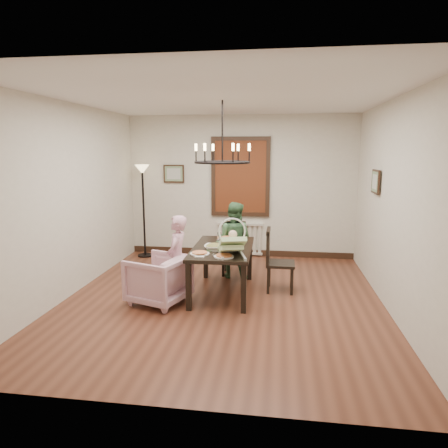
% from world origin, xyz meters
% --- Properties ---
extents(room_shell, '(4.51, 5.00, 2.81)m').
position_xyz_m(room_shell, '(0.00, 0.37, 1.40)').
color(room_shell, brown).
rests_on(room_shell, ground).
extents(dining_table, '(0.88, 1.54, 0.71)m').
position_xyz_m(dining_table, '(-0.04, 0.26, 0.63)').
color(dining_table, black).
rests_on(dining_table, room_shell).
extents(chair_far, '(0.41, 0.41, 0.91)m').
position_xyz_m(chair_far, '(0.01, 1.22, 0.45)').
color(chair_far, black).
rests_on(chair_far, room_shell).
extents(chair_right, '(0.43, 0.43, 0.97)m').
position_xyz_m(chair_right, '(0.82, 0.49, 0.48)').
color(chair_right, black).
rests_on(chair_right, room_shell).
extents(armchair, '(0.94, 0.93, 0.68)m').
position_xyz_m(armchair, '(-0.88, -0.23, 0.34)').
color(armchair, '#D2A0B4').
rests_on(armchair, room_shell).
extents(elderly_woman, '(0.26, 0.38, 1.02)m').
position_xyz_m(elderly_woman, '(-0.64, -0.09, 0.51)').
color(elderly_woman, '#C98EA0').
rests_on(elderly_woman, room_shell).
extents(seated_man, '(0.61, 0.53, 1.06)m').
position_xyz_m(seated_man, '(0.04, 1.07, 0.53)').
color(seated_man, '#3F6940').
rests_on(seated_man, room_shell).
extents(baby_bouncer, '(0.52, 0.62, 0.35)m').
position_xyz_m(baby_bouncer, '(0.15, -0.21, 0.89)').
color(baby_bouncer, '#C6EDA3').
rests_on(baby_bouncer, dining_table).
extents(salad_bowl, '(0.34, 0.34, 0.08)m').
position_xyz_m(salad_bowl, '(-0.14, 0.09, 0.75)').
color(salad_bowl, white).
rests_on(salad_bowl, dining_table).
extents(pizza_platter, '(0.28, 0.28, 0.04)m').
position_xyz_m(pizza_platter, '(-0.10, 0.11, 0.73)').
color(pizza_platter, tan).
rests_on(pizza_platter, dining_table).
extents(drinking_glass, '(0.06, 0.06, 0.13)m').
position_xyz_m(drinking_glass, '(0.02, 0.30, 0.78)').
color(drinking_glass, silver).
rests_on(drinking_glass, dining_table).
extents(window_blinds, '(1.00, 0.03, 1.40)m').
position_xyz_m(window_blinds, '(0.00, 2.46, 1.60)').
color(window_blinds, '#5E2C12').
rests_on(window_blinds, room_shell).
extents(radiator, '(0.92, 0.12, 0.62)m').
position_xyz_m(radiator, '(0.00, 2.48, 0.35)').
color(radiator, silver).
rests_on(radiator, room_shell).
extents(picture_back, '(0.42, 0.03, 0.36)m').
position_xyz_m(picture_back, '(-1.35, 2.47, 1.65)').
color(picture_back, black).
rests_on(picture_back, room_shell).
extents(picture_right, '(0.03, 0.42, 0.36)m').
position_xyz_m(picture_right, '(2.21, 0.90, 1.65)').
color(picture_right, black).
rests_on(picture_right, room_shell).
extents(floor_lamp, '(0.30, 0.30, 1.80)m').
position_xyz_m(floor_lamp, '(-1.90, 2.15, 0.90)').
color(floor_lamp, black).
rests_on(floor_lamp, room_shell).
extents(chandelier, '(0.80, 0.80, 0.04)m').
position_xyz_m(chandelier, '(-0.04, 0.26, 1.95)').
color(chandelier, black).
rests_on(chandelier, room_shell).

